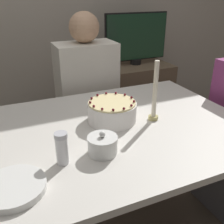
# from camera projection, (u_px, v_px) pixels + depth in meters

# --- Properties ---
(dining_table) EXTENTS (1.43, 0.93, 0.75)m
(dining_table) POSITION_uv_depth(u_px,v_px,m) (99.00, 150.00, 1.24)
(dining_table) COLOR beige
(dining_table) RESTS_ON ground_plane
(cake) EXTENTS (0.24, 0.24, 0.11)m
(cake) POSITION_uv_depth(u_px,v_px,m) (112.00, 111.00, 1.26)
(cake) COLOR white
(cake) RESTS_ON dining_table
(sugar_bowl) EXTENTS (0.12, 0.12, 0.10)m
(sugar_bowl) POSITION_uv_depth(u_px,v_px,m) (103.00, 145.00, 1.01)
(sugar_bowl) COLOR silver
(sugar_bowl) RESTS_ON dining_table
(sugar_shaker) EXTENTS (0.05, 0.05, 0.13)m
(sugar_shaker) POSITION_uv_depth(u_px,v_px,m) (62.00, 148.00, 0.94)
(sugar_shaker) COLOR white
(sugar_shaker) RESTS_ON dining_table
(plate_stack) EXTENTS (0.21, 0.21, 0.02)m
(plate_stack) POSITION_uv_depth(u_px,v_px,m) (13.00, 187.00, 0.83)
(plate_stack) COLOR silver
(plate_stack) RESTS_ON dining_table
(candle) EXTENTS (0.05, 0.05, 0.29)m
(candle) POSITION_uv_depth(u_px,v_px,m) (155.00, 97.00, 1.24)
(candle) COLOR tan
(candle) RESTS_ON dining_table
(person_man_blue_shirt) EXTENTS (0.40, 0.34, 1.21)m
(person_man_blue_shirt) POSITION_uv_depth(u_px,v_px,m) (88.00, 111.00, 1.90)
(person_man_blue_shirt) COLOR #473D33
(person_man_blue_shirt) RESTS_ON ground_plane
(side_cabinet) EXTENTS (0.62, 0.47, 0.70)m
(side_cabinet) POSITION_uv_depth(u_px,v_px,m) (134.00, 99.00, 2.58)
(side_cabinet) COLOR brown
(side_cabinet) RESTS_ON ground_plane
(tv_monitor) EXTENTS (0.60, 0.10, 0.45)m
(tv_monitor) POSITION_uv_depth(u_px,v_px,m) (136.00, 38.00, 2.34)
(tv_monitor) COLOR black
(tv_monitor) RESTS_ON side_cabinet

